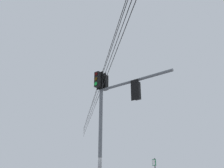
% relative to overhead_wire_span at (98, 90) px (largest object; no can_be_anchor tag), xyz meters
% --- Properties ---
extents(signal_mast_assembly, '(3.51, 3.57, 7.20)m').
position_rel_overhead_wire_span_xyz_m(signal_mast_assembly, '(-0.55, 1.92, -1.54)').
color(signal_mast_assembly, slate).
rests_on(signal_mast_assembly, ground).
extents(overhead_wire_span, '(2.31, 32.05, 1.50)m').
position_rel_overhead_wire_span_xyz_m(overhead_wire_span, '(0.00, 0.00, 0.00)').
color(overhead_wire_span, black).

